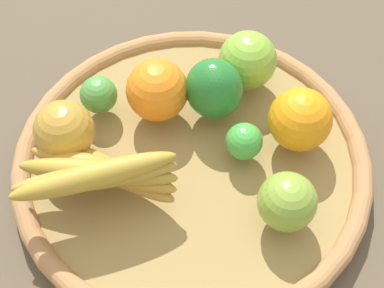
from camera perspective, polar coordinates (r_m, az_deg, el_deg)
name	(u,v)px	position (r m, az deg, el deg)	size (l,w,h in m)	color
ground_plane	(192,169)	(0.75, 0.00, -2.58)	(2.40, 2.40, 0.00)	brown
basket	(192,161)	(0.73, 0.00, -1.77)	(0.47, 0.47, 0.04)	olive
orange_0	(300,119)	(0.71, 10.93, 2.47)	(0.08, 0.08, 0.08)	orange
orange_1	(157,90)	(0.73, -3.56, 5.47)	(0.08, 0.08, 0.08)	orange
apple_0	(287,202)	(0.65, 9.64, -5.80)	(0.07, 0.07, 0.07)	#7FA738
bell_pepper	(214,89)	(0.73, 2.24, 5.61)	(0.08, 0.07, 0.09)	#24752E
lime_0	(99,95)	(0.76, -9.47, 4.97)	(0.05, 0.05, 0.05)	#4A9540
banana_bunch	(100,172)	(0.66, -9.37, -2.87)	(0.19, 0.14, 0.08)	#B18730
apple_1	(64,130)	(0.71, -12.85, 1.36)	(0.08, 0.08, 0.08)	#B38832
lime_1	(244,141)	(0.70, 5.32, 0.28)	(0.05, 0.05, 0.05)	green
apple_2	(248,60)	(0.77, 5.67, 8.47)	(0.08, 0.08, 0.08)	#84B73B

